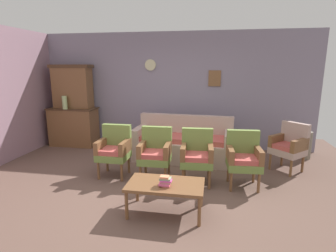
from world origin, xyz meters
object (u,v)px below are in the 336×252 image
object	(u,v)px
coffee_table	(166,186)
book_stack_on_table	(165,181)
armchair_row_middle	(114,148)
armchair_by_doorway	(244,156)
wingback_chair_by_fireplace	(289,145)
floor_vase_by_wall	(306,145)
floral_couch	(183,144)
armchair_near_couch_end	(197,154)
side_cabinet	(74,127)
armchair_near_cabinet	(155,151)
vase_on_cabinet	(65,102)

from	to	relation	value
coffee_table	book_stack_on_table	distance (m)	0.14
armchair_row_middle	coffee_table	size ratio (longest dim) A/B	0.90
armchair_by_doorway	wingback_chair_by_fireplace	size ratio (longest dim) A/B	1.00
wingback_chair_by_fireplace	floor_vase_by_wall	world-z (taller)	wingback_chair_by_fireplace
floral_couch	armchair_near_couch_end	xyz separation A→B (m)	(0.35, -1.10, 0.17)
armchair_near_couch_end	coffee_table	size ratio (longest dim) A/B	0.90
armchair_row_middle	side_cabinet	bearing A→B (deg)	135.71
armchair_row_middle	book_stack_on_table	world-z (taller)	armchair_row_middle
side_cabinet	coffee_table	distance (m)	3.91
armchair_by_doorway	book_stack_on_table	bearing A→B (deg)	-134.04
floral_couch	armchair_near_cabinet	xyz separation A→B (m)	(-0.36, -1.09, 0.17)
armchair_near_couch_end	coffee_table	xyz separation A→B (m)	(-0.34, -1.04, -0.12)
armchair_row_middle	armchair_near_cabinet	bearing A→B (deg)	-3.40
side_cabinet	wingback_chair_by_fireplace	world-z (taller)	side_cabinet
side_cabinet	armchair_near_couch_end	xyz separation A→B (m)	(3.14, -1.69, 0.03)
side_cabinet	book_stack_on_table	size ratio (longest dim) A/B	7.14
armchair_near_couch_end	book_stack_on_table	xyz separation A→B (m)	(-0.33, -1.12, -0.01)
armchair_near_cabinet	floor_vase_by_wall	bearing A→B (deg)	28.57
armchair_by_doorway	coffee_table	size ratio (longest dim) A/B	0.90
book_stack_on_table	coffee_table	bearing A→B (deg)	98.28
book_stack_on_table	floor_vase_by_wall	xyz separation A→B (m)	(2.52, 2.71, -0.20)
armchair_by_doorway	coffee_table	world-z (taller)	armchair_by_doorway
armchair_near_cabinet	side_cabinet	bearing A→B (deg)	145.34
coffee_table	armchair_near_cabinet	bearing A→B (deg)	109.27
armchair_near_cabinet	book_stack_on_table	distance (m)	1.19
floral_couch	coffee_table	distance (m)	2.14
armchair_row_middle	armchair_near_cabinet	distance (m)	0.75
vase_on_cabinet	floor_vase_by_wall	bearing A→B (deg)	0.86
side_cabinet	book_stack_on_table	distance (m)	3.97
armchair_row_middle	armchair_by_doorway	xyz separation A→B (m)	(2.21, -0.06, 0.00)
book_stack_on_table	floor_vase_by_wall	bearing A→B (deg)	47.06
coffee_table	side_cabinet	bearing A→B (deg)	135.70
wingback_chair_by_fireplace	floor_vase_by_wall	bearing A→B (deg)	55.14
armchair_near_cabinet	wingback_chair_by_fireplace	world-z (taller)	same
side_cabinet	armchair_near_cabinet	distance (m)	2.95
floral_couch	armchair_by_doorway	distance (m)	1.57
floral_couch	armchair_row_middle	bearing A→B (deg)	-136.71
wingback_chair_by_fireplace	vase_on_cabinet	bearing A→B (deg)	171.90
coffee_table	book_stack_on_table	world-z (taller)	book_stack_on_table
coffee_table	armchair_row_middle	bearing A→B (deg)	135.68
vase_on_cabinet	armchair_by_doorway	bearing A→B (deg)	-20.90
floral_couch	coffee_table	bearing A→B (deg)	-89.72
armchair_near_couch_end	floor_vase_by_wall	distance (m)	2.72
armchair_near_couch_end	armchair_near_cabinet	bearing A→B (deg)	179.10
floral_couch	armchair_by_doorway	bearing A→B (deg)	-45.23
side_cabinet	floor_vase_by_wall	bearing A→B (deg)	-1.07
floral_couch	armchair_near_cabinet	distance (m)	1.16
side_cabinet	coffee_table	xyz separation A→B (m)	(2.80, -2.73, -0.09)
side_cabinet	book_stack_on_table	world-z (taller)	side_cabinet
side_cabinet	wingback_chair_by_fireplace	distance (m)	4.87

